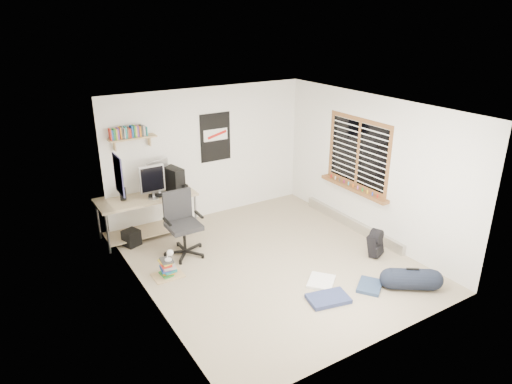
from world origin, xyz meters
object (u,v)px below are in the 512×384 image
office_chair (184,228)px  backpack (375,245)px  book_stack (167,267)px  desk (148,216)px  duffel_bag (411,280)px

office_chair → backpack: bearing=-31.5°
office_chair → book_stack: (-0.50, -0.48, -0.34)m
desk → book_stack: 1.52m
backpack → book_stack: size_ratio=0.89×
office_chair → duffel_bag: office_chair is taller
desk → book_stack: (-0.23, -1.48, -0.22)m
book_stack → desk: bearing=81.2°
backpack → desk: bearing=114.9°
office_chair → backpack: 3.15m
duffel_bag → backpack: bearing=110.3°
office_chair → duffel_bag: bearing=-47.1°
desk → backpack: bearing=-25.0°
desk → duffel_bag: (2.65, -3.66, -0.22)m
book_stack → backpack: bearing=-21.0°
backpack → duffel_bag: duffel_bag is taller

